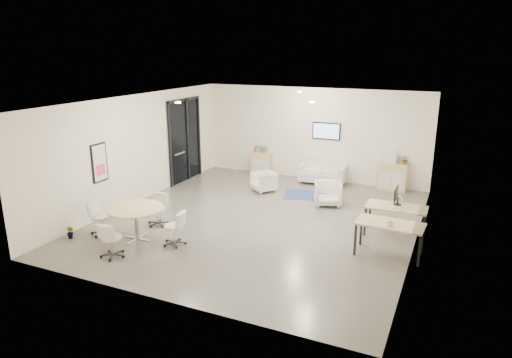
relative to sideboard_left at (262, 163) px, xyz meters
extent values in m
cube|color=#5B5853|center=(1.84, -4.28, -0.81)|extent=(8.00, 9.00, 0.80)
cube|color=white|center=(1.84, -4.28, 3.19)|extent=(8.00, 9.00, 0.80)
cube|color=white|center=(1.84, 0.62, 1.19)|extent=(8.00, 0.80, 3.20)
cube|color=white|center=(1.84, -9.18, 1.19)|extent=(8.00, 0.80, 3.20)
cube|color=white|center=(-2.56, -4.28, 1.19)|extent=(0.80, 9.00, 3.20)
cube|color=white|center=(6.24, -4.28, 1.19)|extent=(0.80, 9.00, 3.20)
cube|color=black|center=(-2.12, -1.78, 1.01)|extent=(0.02, 1.90, 2.85)
cube|color=black|center=(-2.10, -1.78, 2.40)|extent=(0.06, 1.90, 0.08)
cube|color=black|center=(-2.10, -2.69, 1.01)|extent=(0.06, 0.08, 2.85)
cube|color=black|center=(-2.10, -0.87, 1.01)|extent=(0.06, 0.08, 2.85)
cube|color=black|center=(-2.10, -1.63, 1.01)|extent=(0.06, 0.07, 2.85)
cube|color=#B2B2B7|center=(-2.06, -2.23, 0.64)|extent=(0.04, 0.60, 0.05)
cube|color=black|center=(-2.14, -5.88, 1.14)|extent=(0.04, 0.54, 1.04)
cube|color=white|center=(-2.12, -5.88, 1.14)|extent=(0.01, 0.46, 0.96)
cube|color=#EA466F|center=(-2.11, -5.88, 0.94)|extent=(0.01, 0.32, 0.30)
cube|color=black|center=(2.34, 0.18, 1.34)|extent=(0.98, 0.05, 0.58)
cube|color=#93B6FF|center=(2.34, 0.16, 1.34)|extent=(0.90, 0.01, 0.50)
cylinder|color=#FFEAC6|center=(0.04, -5.28, 2.77)|extent=(0.14, 0.14, 0.03)
cylinder|color=#FFEAC6|center=(3.04, -3.78, 2.77)|extent=(0.14, 0.14, 0.03)
cylinder|color=#FFEAC6|center=(1.84, -1.28, 2.77)|extent=(0.14, 0.14, 0.03)
cube|color=#DBBE84|center=(0.00, 0.00, 0.00)|extent=(0.73, 0.37, 0.82)
cube|color=white|center=(-0.17, -0.19, -0.08)|extent=(0.31, 0.02, 0.49)
cube|color=white|center=(0.17, -0.19, -0.08)|extent=(0.31, 0.02, 0.49)
cube|color=#DBBE84|center=(4.67, -0.03, 0.05)|extent=(0.92, 0.43, 0.92)
cube|color=white|center=(4.46, -0.25, -0.04)|extent=(0.39, 0.02, 0.55)
cube|color=white|center=(4.88, -0.25, -0.04)|extent=(0.39, 0.02, 0.55)
cube|color=red|center=(-0.23, 0.00, 0.52)|extent=(0.04, 0.14, 0.22)
cube|color=#337FCC|center=(-0.17, 0.00, 0.52)|extent=(0.04, 0.14, 0.22)
cube|color=gold|center=(-0.12, 0.00, 0.52)|extent=(0.04, 0.14, 0.22)
cube|color=#4CB24C|center=(-0.06, 0.00, 0.52)|extent=(0.04, 0.14, 0.22)
cube|color=#CC6619|center=(-0.01, 0.00, 0.52)|extent=(0.04, 0.14, 0.22)
cube|color=purple|center=(0.05, 0.00, 0.52)|extent=(0.04, 0.14, 0.22)
cube|color=#E54C7F|center=(0.10, 0.00, 0.52)|extent=(0.04, 0.14, 0.22)
cube|color=teal|center=(0.16, 0.00, 0.52)|extent=(0.04, 0.14, 0.22)
cube|color=white|center=(4.53, -0.03, 0.65)|extent=(0.49, 0.42, 0.28)
cube|color=white|center=(4.53, -0.03, 0.81)|extent=(0.37, 0.31, 0.06)
cube|color=silver|center=(2.37, -0.22, -0.17)|extent=(1.59, 0.87, 0.29)
cube|color=silver|center=(2.37, 0.08, 0.12)|extent=(1.56, 0.27, 0.29)
cube|color=silver|center=(1.67, -0.22, -0.02)|extent=(0.18, 0.78, 0.58)
cube|color=silver|center=(3.08, -0.22, -0.02)|extent=(0.18, 0.78, 0.58)
cube|color=navy|center=(2.41, -1.66, -0.40)|extent=(1.79, 1.39, 0.01)
imported|color=silver|center=(0.90, -1.87, -0.06)|extent=(0.93, 0.93, 0.70)
imported|color=silver|center=(3.16, -2.32, -0.02)|extent=(0.95, 0.93, 0.78)
cube|color=#DBBE84|center=(5.31, -3.87, 0.32)|extent=(1.45, 0.73, 0.04)
cube|color=black|center=(4.64, -4.18, -0.05)|extent=(0.05, 0.05, 0.71)
cube|color=black|center=(5.98, -4.18, -0.05)|extent=(0.05, 0.05, 0.71)
cube|color=black|center=(4.64, -3.56, -0.05)|extent=(0.05, 0.05, 0.71)
cube|color=black|center=(5.98, -3.56, -0.05)|extent=(0.05, 0.05, 0.71)
cube|color=#DBBE84|center=(5.34, -5.08, 0.33)|extent=(1.50, 0.82, 0.04)
cube|color=black|center=(4.66, -5.40, -0.05)|extent=(0.05, 0.05, 0.72)
cube|color=black|center=(6.02, -5.40, -0.05)|extent=(0.05, 0.05, 0.72)
cube|color=black|center=(4.66, -4.77, -0.05)|extent=(0.05, 0.05, 0.72)
cube|color=black|center=(6.02, -4.77, -0.05)|extent=(0.05, 0.05, 0.72)
cylinder|color=black|center=(5.31, -3.72, 0.35)|extent=(0.20, 0.20, 0.02)
cube|color=black|center=(5.31, -3.72, 0.47)|extent=(0.04, 0.03, 0.24)
cube|color=black|center=(5.26, -3.72, 0.62)|extent=(0.03, 0.50, 0.32)
cylinder|color=#DBBE84|center=(-0.35, -6.72, 0.38)|extent=(1.34, 1.34, 0.04)
cylinder|color=#B2B2B7|center=(-0.35, -6.72, -0.03)|extent=(0.10, 0.10, 0.77)
cube|color=#B2B2B7|center=(-0.35, -6.72, -0.40)|extent=(0.78, 0.06, 0.03)
cube|color=#B2B2B7|center=(-0.35, -6.72, -0.40)|extent=(0.06, 0.78, 0.03)
imported|color=#3F7F3F|center=(5.03, -0.05, 0.62)|extent=(0.31, 0.34, 0.23)
imported|color=#3F7F3F|center=(-1.86, -7.35, -0.34)|extent=(0.19, 0.33, 0.14)
imported|color=white|center=(5.37, -5.28, 0.42)|extent=(0.15, 0.13, 0.13)
camera|label=1|loc=(6.53, -14.87, 4.07)|focal=32.00mm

